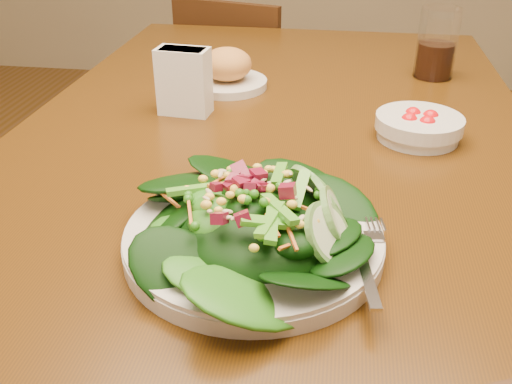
{
  "coord_description": "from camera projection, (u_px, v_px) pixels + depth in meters",
  "views": [
    {
      "loc": [
        0.11,
        -0.92,
        1.14
      ],
      "look_at": [
        0.02,
        -0.35,
        0.82
      ],
      "focal_mm": 40.0,
      "sensor_mm": 36.0,
      "label": 1
    }
  ],
  "objects": [
    {
      "name": "dining_table",
      "position": [
        275.0,
        177.0,
        1.05
      ],
      "size": [
        0.9,
        1.4,
        0.75
      ],
      "color": "#452607",
      "rests_on": "ground_plane"
    },
    {
      "name": "chair_far",
      "position": [
        243.0,
        109.0,
        1.95
      ],
      "size": [
        0.46,
        0.46,
        0.8
      ],
      "rotation": [
        0.0,
        0.0,
        2.86
      ],
      "color": "black",
      "rests_on": "ground_plane"
    },
    {
      "name": "salad_plate",
      "position": [
        262.0,
        226.0,
        0.66
      ],
      "size": [
        0.31,
        0.31,
        0.09
      ],
      "rotation": [
        0.0,
        0.0,
        -0.13
      ],
      "color": "silver",
      "rests_on": "dining_table"
    },
    {
      "name": "bread_plate",
      "position": [
        227.0,
        72.0,
        1.16
      ],
      "size": [
        0.16,
        0.16,
        0.08
      ],
      "color": "silver",
      "rests_on": "dining_table"
    },
    {
      "name": "tomato_bowl",
      "position": [
        419.0,
        127.0,
        0.94
      ],
      "size": [
        0.14,
        0.14,
        0.05
      ],
      "color": "silver",
      "rests_on": "dining_table"
    },
    {
      "name": "drinking_glass",
      "position": [
        436.0,
        48.0,
        1.2
      ],
      "size": [
        0.08,
        0.08,
        0.15
      ],
      "color": "silver",
      "rests_on": "dining_table"
    },
    {
      "name": "napkin_holder",
      "position": [
        184.0,
        80.0,
        1.02
      ],
      "size": [
        0.1,
        0.06,
        0.12
      ],
      "rotation": [
        0.0,
        0.0,
        -0.09
      ],
      "color": "white",
      "rests_on": "dining_table"
    }
  ]
}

